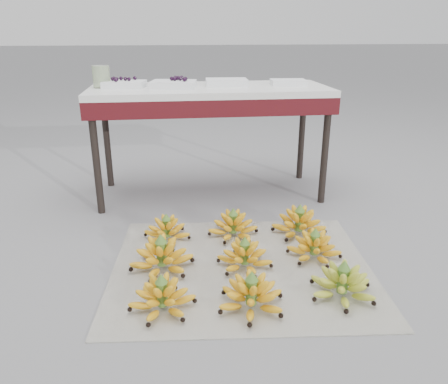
{
  "coord_description": "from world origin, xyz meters",
  "views": [
    {
      "loc": [
        -0.4,
        -1.9,
        1.1
      ],
      "look_at": [
        -0.13,
        0.24,
        0.29
      ],
      "focal_mm": 35.0,
      "sensor_mm": 36.0,
      "label": 1
    }
  ],
  "objects": [
    {
      "name": "bunch_mid_right",
      "position": [
        0.29,
        -0.0,
        0.06
      ],
      "size": [
        0.35,
        0.35,
        0.16
      ],
      "rotation": [
        0.0,
        0.0,
        0.38
      ],
      "color": "gold",
      "rests_on": "newspaper_mat"
    },
    {
      "name": "bunch_front_center",
      "position": [
        -0.1,
        -0.39,
        0.07
      ],
      "size": [
        0.31,
        0.31,
        0.17
      ],
      "rotation": [
        0.0,
        0.0,
        0.09
      ],
      "color": "gold",
      "rests_on": "newspaper_mat"
    },
    {
      "name": "tray_left",
      "position": [
        -0.37,
        0.96,
        0.77
      ],
      "size": [
        0.31,
        0.25,
        0.07
      ],
      "color": "silver",
      "rests_on": "vendor_table"
    },
    {
      "name": "bunch_front_right",
      "position": [
        0.31,
        -0.35,
        0.07
      ],
      "size": [
        0.29,
        0.29,
        0.18
      ],
      "rotation": [
        0.0,
        0.0,
        -0.01
      ],
      "color": "olive",
      "rests_on": "newspaper_mat"
    },
    {
      "name": "vendor_table",
      "position": [
        -0.14,
        0.99,
        0.66
      ],
      "size": [
        1.55,
        0.62,
        0.74
      ],
      "color": "black",
      "rests_on": "ground"
    },
    {
      "name": "bunch_front_left",
      "position": [
        -0.47,
        -0.35,
        0.06
      ],
      "size": [
        0.3,
        0.3,
        0.17
      ],
      "rotation": [
        0.0,
        0.0,
        -0.11
      ],
      "color": "gold",
      "rests_on": "newspaper_mat"
    },
    {
      "name": "glass_jar",
      "position": [
        -0.82,
        1.03,
        0.81
      ],
      "size": [
        0.14,
        0.14,
        0.14
      ],
      "primitive_type": "cylinder",
      "rotation": [
        0.0,
        0.0,
        -0.38
      ],
      "color": "#E0F6C3",
      "rests_on": "vendor_table"
    },
    {
      "name": "tray_far_right",
      "position": [
        0.39,
        1.0,
        0.76
      ],
      "size": [
        0.24,
        0.18,
        0.04
      ],
      "color": "silver",
      "rests_on": "vendor_table"
    },
    {
      "name": "ground",
      "position": [
        0.0,
        0.0,
        0.0
      ],
      "size": [
        60.0,
        60.0,
        0.0
      ],
      "primitive_type": "plane",
      "color": "gray",
      "rests_on": "ground"
    },
    {
      "name": "newspaper_mat",
      "position": [
        -0.09,
        -0.05,
        0.0
      ],
      "size": [
        1.33,
        1.15,
        0.01
      ],
      "primitive_type": "cube",
      "rotation": [
        0.0,
        0.0,
        -0.08
      ],
      "color": "white",
      "rests_on": "ground"
    },
    {
      "name": "bunch_back_center",
      "position": [
        -0.08,
        0.29,
        0.06
      ],
      "size": [
        0.35,
        0.35,
        0.17
      ],
      "rotation": [
        0.0,
        0.0,
        -0.35
      ],
      "color": "gold",
      "rests_on": "newspaper_mat"
    },
    {
      "name": "tray_right",
      "position": [
        -0.02,
        1.03,
        0.76
      ],
      "size": [
        0.28,
        0.21,
        0.04
      ],
      "color": "silver",
      "rests_on": "vendor_table"
    },
    {
      "name": "tray_far_left",
      "position": [
        -0.68,
        1.02,
        0.76
      ],
      "size": [
        0.28,
        0.22,
        0.07
      ],
      "color": "silver",
      "rests_on": "vendor_table"
    },
    {
      "name": "bunch_back_left",
      "position": [
        -0.45,
        0.29,
        0.06
      ],
      "size": [
        0.33,
        0.33,
        0.15
      ],
      "rotation": [
        0.0,
        0.0,
        -0.4
      ],
      "color": "gold",
      "rests_on": "newspaper_mat"
    },
    {
      "name": "bunch_back_right",
      "position": [
        0.3,
        0.27,
        0.07
      ],
      "size": [
        0.4,
        0.4,
        0.18
      ],
      "rotation": [
        0.0,
        0.0,
        0.43
      ],
      "color": "gold",
      "rests_on": "newspaper_mat"
    },
    {
      "name": "bunch_mid_center",
      "position": [
        -0.07,
        -0.05,
        0.06
      ],
      "size": [
        0.35,
        0.35,
        0.16
      ],
      "rotation": [
        0.0,
        0.0,
        -0.42
      ],
      "color": "gold",
      "rests_on": "newspaper_mat"
    },
    {
      "name": "bunch_mid_left",
      "position": [
        -0.47,
        -0.02,
        0.07
      ],
      "size": [
        0.34,
        0.34,
        0.19
      ],
      "rotation": [
        0.0,
        0.0,
        -0.13
      ],
      "color": "gold",
      "rests_on": "newspaper_mat"
    }
  ]
}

